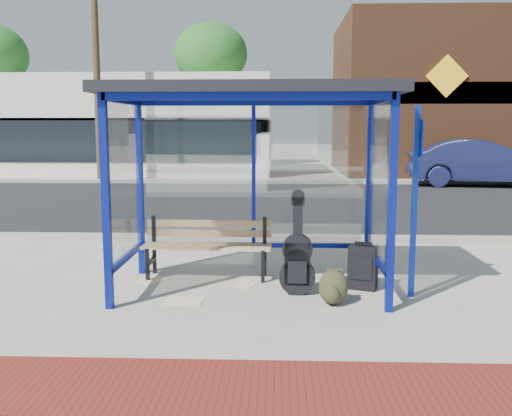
{
  "coord_description": "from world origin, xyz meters",
  "views": [
    {
      "loc": [
        0.31,
        -6.65,
        1.95
      ],
      "look_at": [
        0.05,
        0.2,
        0.97
      ],
      "focal_mm": 40.0,
      "sensor_mm": 36.0,
      "label": 1
    }
  ],
  "objects_px": {
    "suitcase": "(363,267)",
    "guitar_bag": "(297,259)",
    "bench": "(208,243)",
    "backpack": "(333,288)",
    "parked_car": "(481,163)"
  },
  "relations": [
    {
      "from": "guitar_bag",
      "to": "suitcase",
      "type": "distance_m",
      "value": 0.86
    },
    {
      "from": "bench",
      "to": "suitcase",
      "type": "bearing_deg",
      "value": -12.45
    },
    {
      "from": "guitar_bag",
      "to": "backpack",
      "type": "distance_m",
      "value": 0.58
    },
    {
      "from": "bench",
      "to": "suitcase",
      "type": "xyz_separation_m",
      "value": [
        1.95,
        -0.5,
        -0.18
      ]
    },
    {
      "from": "suitcase",
      "to": "guitar_bag",
      "type": "bearing_deg",
      "value": -141.89
    },
    {
      "from": "bench",
      "to": "suitcase",
      "type": "height_order",
      "value": "bench"
    },
    {
      "from": "suitcase",
      "to": "parked_car",
      "type": "relative_size",
      "value": 0.12
    },
    {
      "from": "bench",
      "to": "suitcase",
      "type": "relative_size",
      "value": 2.89
    },
    {
      "from": "backpack",
      "to": "parked_car",
      "type": "distance_m",
      "value": 14.41
    },
    {
      "from": "guitar_bag",
      "to": "parked_car",
      "type": "xyz_separation_m",
      "value": [
        6.5,
        12.67,
        0.35
      ]
    },
    {
      "from": "bench",
      "to": "backpack",
      "type": "distance_m",
      "value": 1.92
    },
    {
      "from": "parked_car",
      "to": "bench",
      "type": "bearing_deg",
      "value": 154.78
    },
    {
      "from": "guitar_bag",
      "to": "suitcase",
      "type": "relative_size",
      "value": 2.0
    },
    {
      "from": "suitcase",
      "to": "parked_car",
      "type": "height_order",
      "value": "parked_car"
    },
    {
      "from": "bench",
      "to": "guitar_bag",
      "type": "distance_m",
      "value": 1.38
    }
  ]
}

